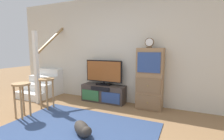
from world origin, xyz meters
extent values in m
cube|color=beige|center=(0.00, 2.46, 1.35)|extent=(6.40, 0.12, 2.70)
cube|color=navy|center=(0.00, 0.60, 0.01)|extent=(2.60, 1.80, 0.01)
cube|color=#423833|center=(-0.30, 2.20, 0.22)|extent=(1.15, 0.36, 0.44)
cube|color=#337042|center=(-0.59, 2.01, 0.19)|extent=(0.48, 0.02, 0.26)
cube|color=#2D4784|center=(-0.01, 2.01, 0.19)|extent=(0.48, 0.02, 0.26)
cube|color=black|center=(-0.30, 2.01, 0.39)|extent=(0.52, 0.02, 0.09)
cube|color=black|center=(-0.30, 2.22, 0.45)|extent=(0.36, 0.22, 0.02)
cylinder|color=black|center=(-0.30, 2.22, 0.50)|extent=(0.05, 0.05, 0.06)
cube|color=black|center=(-0.30, 2.22, 0.80)|extent=(0.99, 0.05, 0.56)
cube|color=brown|center=(-0.30, 2.19, 0.80)|extent=(0.94, 0.01, 0.51)
cube|color=#93704C|center=(0.88, 2.21, 0.70)|extent=(0.58, 0.34, 1.39)
cube|color=brown|center=(0.88, 2.03, 0.19)|extent=(0.53, 0.02, 0.32)
sphere|color=olive|center=(0.88, 2.01, 0.19)|extent=(0.03, 0.03, 0.03)
cube|color=brown|center=(0.88, 2.03, 0.57)|extent=(0.53, 0.02, 0.32)
sphere|color=olive|center=(0.88, 2.01, 0.57)|extent=(0.03, 0.03, 0.03)
cube|color=#2D4784|center=(0.88, 2.03, 1.08)|extent=(0.49, 0.02, 0.44)
cube|color=#4C3823|center=(0.85, 2.19, 1.40)|extent=(0.12, 0.08, 0.02)
cylinder|color=brown|center=(0.85, 2.19, 1.51)|extent=(0.20, 0.04, 0.20)
cylinder|color=silver|center=(0.85, 2.16, 1.51)|extent=(0.17, 0.01, 0.17)
cube|color=white|center=(-2.25, 1.53, 0.10)|extent=(0.90, 0.26, 0.19)
cube|color=white|center=(-2.25, 1.79, 0.19)|extent=(0.90, 0.26, 0.38)
cube|color=white|center=(-2.25, 2.05, 0.29)|extent=(0.90, 0.26, 0.57)
cube|color=white|center=(-2.25, 2.31, 0.38)|extent=(0.90, 0.26, 0.76)
cube|color=white|center=(-2.25, 2.57, 0.47)|extent=(0.90, 0.26, 0.95)
cube|color=white|center=(-1.75, 1.40, 0.90)|extent=(0.09, 0.09, 1.80)
cube|color=#9E7547|center=(-1.75, 2.05, 1.70)|extent=(0.06, 1.33, 0.99)
cylinder|color=#A37A4C|center=(-1.40, 0.54, 0.33)|extent=(0.04, 0.04, 0.67)
cylinder|color=#A37A4C|center=(-1.21, 0.54, 0.33)|extent=(0.04, 0.04, 0.67)
cylinder|color=#A37A4C|center=(-1.40, 0.73, 0.33)|extent=(0.04, 0.04, 0.67)
cylinder|color=#A37A4C|center=(-1.21, 0.73, 0.33)|extent=(0.04, 0.04, 0.67)
cylinder|color=#A37A4C|center=(-1.31, 0.63, 0.69)|extent=(0.34, 0.34, 0.03)
cylinder|color=#A37A4C|center=(-1.35, 1.13, 0.33)|extent=(0.04, 0.04, 0.67)
cylinder|color=#A37A4C|center=(-1.17, 1.13, 0.33)|extent=(0.04, 0.04, 0.67)
cylinder|color=#A37A4C|center=(-1.35, 1.32, 0.33)|extent=(0.04, 0.04, 0.67)
cylinder|color=#A37A4C|center=(-1.17, 1.32, 0.33)|extent=(0.04, 0.04, 0.67)
cylinder|color=#A37A4C|center=(-1.26, 1.23, 0.68)|extent=(0.34, 0.34, 0.03)
ellipsoid|color=#332D28|center=(0.16, 0.55, 0.11)|extent=(0.48, 0.41, 0.22)
sphere|color=#332D28|center=(0.34, 0.43, 0.15)|extent=(0.15, 0.15, 0.15)
cylinder|color=#332D28|center=(-0.01, 0.67, 0.08)|extent=(0.10, 0.09, 0.16)
camera|label=1|loc=(1.64, -1.52, 1.38)|focal=26.57mm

